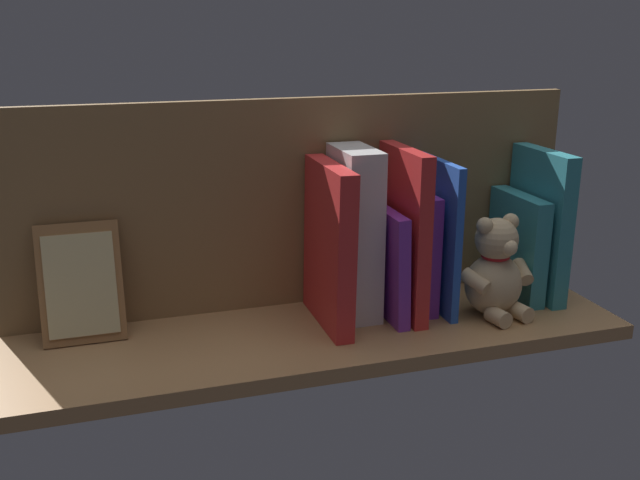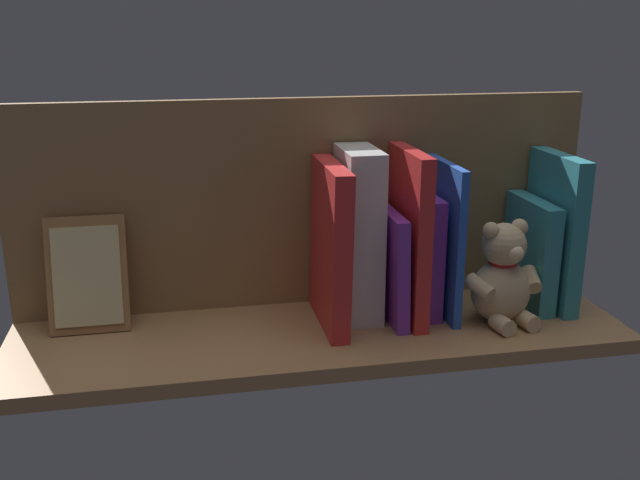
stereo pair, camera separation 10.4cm
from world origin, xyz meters
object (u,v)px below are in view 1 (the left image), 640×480
object	(u,v)px
book_0	(539,224)
dictionary_thick_white	(354,233)
teddy_bear	(495,271)
picture_frame_leaning	(81,283)

from	to	relation	value
book_0	dictionary_thick_white	bearing A→B (deg)	-2.73
book_0	dictionary_thick_white	distance (cm)	31.84
teddy_bear	picture_frame_leaning	world-z (taller)	picture_frame_leaning
dictionary_thick_white	picture_frame_leaning	world-z (taller)	dictionary_thick_white
dictionary_thick_white	teddy_bear	bearing A→B (deg)	161.34
dictionary_thick_white	picture_frame_leaning	xyz separation A→B (cm)	(40.58, -2.75, -4.76)
dictionary_thick_white	book_0	bearing A→B (deg)	177.27
teddy_bear	dictionary_thick_white	world-z (taller)	dictionary_thick_white
teddy_bear	picture_frame_leaning	distance (cm)	62.21
teddy_bear	book_0	bearing A→B (deg)	-162.92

